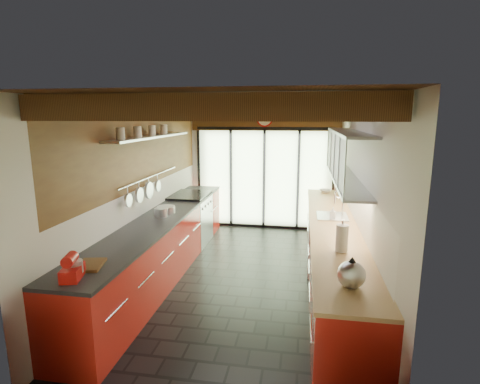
{
  "coord_description": "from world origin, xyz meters",
  "views": [
    {
      "loc": [
        0.81,
        -5.2,
        2.42
      ],
      "look_at": [
        -0.14,
        0.4,
        1.25
      ],
      "focal_mm": 28.0,
      "sensor_mm": 36.0,
      "label": 1
    }
  ],
  "objects_px": {
    "stand_mixer": "(73,268)",
    "paper_towel": "(342,238)",
    "bowl": "(325,191)",
    "soap_bottle": "(333,213)",
    "kettle": "(351,273)"
  },
  "relations": [
    {
      "from": "stand_mixer",
      "to": "paper_towel",
      "type": "distance_m",
      "value": 2.78
    },
    {
      "from": "bowl",
      "to": "soap_bottle",
      "type": "bearing_deg",
      "value": -90.0
    },
    {
      "from": "kettle",
      "to": "soap_bottle",
      "type": "xyz_separation_m",
      "value": [
        0.0,
        2.25,
        -0.04
      ]
    },
    {
      "from": "kettle",
      "to": "stand_mixer",
      "type": "bearing_deg",
      "value": -174.24
    },
    {
      "from": "stand_mixer",
      "to": "bowl",
      "type": "height_order",
      "value": "stand_mixer"
    },
    {
      "from": "kettle",
      "to": "paper_towel",
      "type": "bearing_deg",
      "value": 90.0
    },
    {
      "from": "kettle",
      "to": "soap_bottle",
      "type": "height_order",
      "value": "kettle"
    },
    {
      "from": "soap_bottle",
      "to": "bowl",
      "type": "bearing_deg",
      "value": 90.0
    },
    {
      "from": "stand_mixer",
      "to": "kettle",
      "type": "distance_m",
      "value": 2.55
    },
    {
      "from": "kettle",
      "to": "bowl",
      "type": "relative_size",
      "value": 1.51
    },
    {
      "from": "paper_towel",
      "to": "bowl",
      "type": "height_order",
      "value": "paper_towel"
    },
    {
      "from": "bowl",
      "to": "paper_towel",
      "type": "bearing_deg",
      "value": -90.0
    },
    {
      "from": "soap_bottle",
      "to": "paper_towel",
      "type": "bearing_deg",
      "value": -90.0
    },
    {
      "from": "stand_mixer",
      "to": "kettle",
      "type": "height_order",
      "value": "kettle"
    },
    {
      "from": "paper_towel",
      "to": "bowl",
      "type": "bearing_deg",
      "value": 90.0
    }
  ]
}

